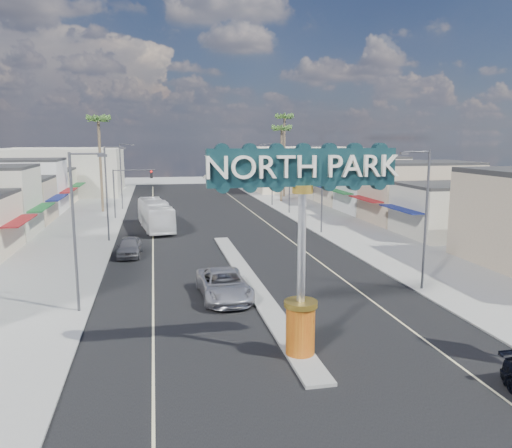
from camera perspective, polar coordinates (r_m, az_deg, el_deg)
name	(u,v)px	position (r m, az deg, el deg)	size (l,w,h in m)	color
ground	(220,237)	(49.71, -4.18, -1.53)	(160.00, 160.00, 0.00)	gray
road	(220,237)	(49.71, -4.18, -1.52)	(20.00, 120.00, 0.01)	black
median_island	(250,281)	(34.33, -0.70, -6.54)	(1.30, 30.00, 0.16)	gray
sidewalk_left	(72,243)	(49.93, -20.34, -2.00)	(8.00, 120.00, 0.12)	gray
sidewalk_right	(352,232)	(53.28, 10.92, -0.85)	(8.00, 120.00, 0.12)	gray
storefront_row_right	(386,189)	(68.71, 14.60, 3.85)	(12.00, 42.00, 6.00)	#B7B29E
backdrop_far_left	(63,171)	(94.86, -21.24, 5.66)	(20.00, 20.00, 8.00)	#B7B29E
backdrop_far_right	(302,168)	(97.69, 5.27, 6.38)	(20.00, 20.00, 8.00)	beige
gateway_sign	(302,227)	(21.59, 5.29, -0.39)	(8.20, 1.50, 9.15)	#AF300D
traffic_signal_left	(129,184)	(62.66, -14.30, 4.49)	(5.09, 0.45, 6.00)	#47474C
traffic_signal_right	(276,181)	(64.45, 2.29, 4.92)	(5.09, 0.45, 6.00)	#47474C
streetlight_l_near	(77,224)	(29.05, -19.80, -0.03)	(2.03, 0.22, 9.00)	#47474C
streetlight_l_mid	(108,189)	(48.76, -16.53, 3.89)	(2.03, 0.22, 9.00)	#47474C
streetlight_l_far	(122,173)	(70.64, -15.05, 5.66)	(2.03, 0.22, 9.00)	#47474C
streetlight_r_near	(424,213)	(33.20, 18.63, 1.20)	(2.03, 0.22, 9.00)	#47474C
streetlight_r_mid	(321,185)	(51.34, 7.41, 4.49)	(2.03, 0.22, 9.00)	#47474C
streetlight_r_far	(271,171)	(72.44, 1.74, 6.09)	(2.03, 0.22, 9.00)	#47474C
palm_left_far	(98,124)	(68.72, -17.56, 10.81)	(2.60, 2.60, 13.10)	brown
palm_right_mid	(282,132)	(76.80, 2.96, 10.42)	(2.60, 2.60, 12.10)	brown
palm_right_far	(285,122)	(83.14, 3.28, 11.60)	(2.60, 2.60, 14.10)	brown
suv_left	(224,284)	(30.88, -3.70, -6.91)	(2.87, 6.22, 1.73)	#B3B2B7
car_parked_left	(129,247)	(42.96, -14.28, -2.52)	(1.88, 4.67, 1.59)	slate
city_bus	(155,215)	(54.96, -11.44, 1.03)	(2.61, 11.17, 3.11)	white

